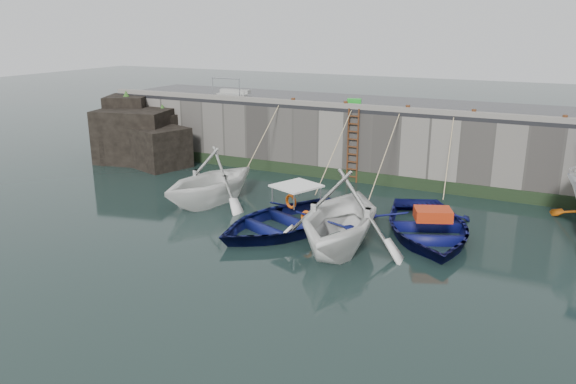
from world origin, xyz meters
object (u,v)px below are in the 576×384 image
at_px(bollard_a, 293,101).
at_px(bollard_e, 565,119).
at_px(bollard_d, 474,113).
at_px(fish_crate, 354,102).
at_px(boat_near_blue, 285,229).
at_px(bollard_c, 408,109).
at_px(ladder, 353,146).
at_px(boat_near_blacktrim, 339,247).
at_px(boat_near_white, 211,202).
at_px(boat_near_navy, 426,235).
at_px(bollard_b, 346,105).

xyz_separation_m(bollard_a, bollard_e, (11.00, 0.00, 0.00)).
relative_size(bollard_a, bollard_d, 1.00).
bearing_deg(bollard_d, fish_crate, 171.01).
xyz_separation_m(boat_near_blue, fish_crate, (-0.41, 7.66, 3.31)).
distance_m(bollard_a, bollard_c, 5.20).
bearing_deg(boat_near_blue, ladder, 112.77).
bearing_deg(boat_near_blacktrim, fish_crate, 100.75).
xyz_separation_m(boat_near_blue, bollard_d, (4.79, 6.84, 3.30)).
bearing_deg(bollard_c, boat_near_blue, -107.78).
xyz_separation_m(ladder, boat_near_white, (-3.87, -5.15, -1.59)).
xyz_separation_m(ladder, bollard_e, (8.00, 0.34, 1.71)).
xyz_separation_m(boat_near_navy, bollard_a, (-7.41, 5.32, 3.30)).
xyz_separation_m(boat_near_navy, bollard_b, (-4.91, 5.32, 3.30)).
bearing_deg(ladder, bollard_e, 2.40).
bearing_deg(bollard_e, boat_near_navy, -124.03).
distance_m(boat_near_blacktrim, bollard_e, 10.04).
bearing_deg(boat_near_navy, boat_near_blue, 176.82).
relative_size(boat_near_blue, bollard_a, 19.48).
bearing_deg(bollard_a, boat_near_blue, -66.25).
height_order(ladder, bollard_c, bollard_c).
xyz_separation_m(fish_crate, bollard_a, (-2.59, -0.82, -0.01)).
height_order(bollard_c, bollard_e, same).
bearing_deg(bollard_e, boat_near_blue, -139.46).
bearing_deg(fish_crate, boat_near_blue, -101.86).
distance_m(bollard_c, bollard_d, 2.60).
bearing_deg(bollard_c, bollard_d, 0.00).
xyz_separation_m(boat_near_blacktrim, fish_crate, (-2.61, 8.33, 3.31)).
relative_size(boat_near_blue, bollard_d, 19.48).
xyz_separation_m(bollard_c, bollard_e, (5.80, 0.00, 0.00)).
relative_size(boat_near_blacktrim, bollard_c, 18.32).
height_order(boat_near_blue, boat_near_navy, boat_near_blue).
height_order(boat_near_blacktrim, bollard_d, bollard_d).
bearing_deg(boat_near_blue, bollard_d, 77.67).
distance_m(ladder, boat_near_blue, 6.69).
height_order(boat_near_white, fish_crate, fish_crate).
xyz_separation_m(bollard_b, bollard_e, (8.50, 0.00, 0.00)).
xyz_separation_m(ladder, bollard_d, (4.80, 0.34, 1.71)).
distance_m(ladder, bollard_d, 5.11).
xyz_separation_m(boat_near_white, boat_near_navy, (8.28, 0.17, 0.00)).
distance_m(ladder, bollard_a, 3.47).
distance_m(ladder, bollard_c, 2.81).
distance_m(ladder, boat_near_blacktrim, 7.67).
bearing_deg(boat_near_blue, bollard_c, 94.92).
bearing_deg(bollard_b, boat_near_blue, -85.75).
height_order(boat_near_blue, fish_crate, fish_crate).
height_order(fish_crate, bollard_a, fish_crate).
height_order(ladder, bollard_d, bollard_d).
xyz_separation_m(boat_near_blue, bollard_a, (-3.01, 6.84, 3.30)).
bearing_deg(boat_near_white, bollard_b, 68.41).
distance_m(boat_near_white, boat_near_navy, 8.28).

